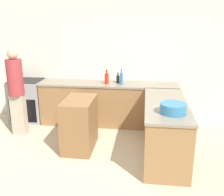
{
  "coord_description": "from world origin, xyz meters",
  "views": [
    {
      "loc": [
        0.76,
        -3.29,
        2.23
      ],
      "look_at": [
        0.23,
        0.85,
        0.97
      ],
      "focal_mm": 42.0,
      "sensor_mm": 36.0,
      "label": 1
    }
  ],
  "objects": [
    {
      "name": "counter_back",
      "position": [
        0.0,
        2.08,
        0.46
      ],
      "size": [
        2.94,
        0.65,
        0.92
      ],
      "color": "olive",
      "rests_on": "ground_plane"
    },
    {
      "name": "counter_peninsula",
      "position": [
        1.13,
        0.85,
        0.46
      ],
      "size": [
        0.69,
        1.87,
        0.92
      ],
      "color": "olive",
      "rests_on": "ground_plane"
    },
    {
      "name": "island_table",
      "position": [
        -0.35,
        0.89,
        0.46
      ],
      "size": [
        0.51,
        0.83,
        0.91
      ],
      "color": "brown",
      "rests_on": "ground_plane"
    },
    {
      "name": "ground_plane",
      "position": [
        0.0,
        0.0,
        0.0
      ],
      "size": [
        14.0,
        14.0,
        0.0
      ],
      "primitive_type": "plane",
      "color": "beige"
    },
    {
      "name": "mixing_bowl",
      "position": [
        1.19,
        0.36,
        1.0
      ],
      "size": [
        0.38,
        0.38,
        0.15
      ],
      "color": "teal",
      "rests_on": "counter_peninsula"
    },
    {
      "name": "wall_back",
      "position": [
        0.0,
        2.42,
        1.35
      ],
      "size": [
        8.0,
        0.06,
        2.7
      ],
      "color": "silver",
      "rests_on": "ground_plane"
    },
    {
      "name": "wine_bottle_dark",
      "position": [
        0.2,
        2.14,
        1.01
      ],
      "size": [
        0.07,
        0.07,
        0.22
      ],
      "color": "black",
      "rests_on": "counter_back"
    },
    {
      "name": "hot_sauce_bottle",
      "position": [
        -0.03,
        2.0,
        1.04
      ],
      "size": [
        0.08,
        0.08,
        0.3
      ],
      "color": "red",
      "rests_on": "counter_back"
    },
    {
      "name": "range_oven",
      "position": [
        -1.84,
        2.08,
        0.47
      ],
      "size": [
        0.73,
        0.63,
        0.93
      ],
      "color": "#99999E",
      "rests_on": "ground_plane"
    },
    {
      "name": "water_bottle_blue",
      "position": [
        0.28,
        2.0,
        1.05
      ],
      "size": [
        0.07,
        0.07,
        0.32
      ],
      "color": "#386BB7",
      "rests_on": "counter_back"
    },
    {
      "name": "person_by_range",
      "position": [
        -1.68,
        1.3,
        0.94
      ],
      "size": [
        0.3,
        0.3,
        1.71
      ],
      "color": "#ADA38E",
      "rests_on": "ground_plane"
    }
  ]
}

